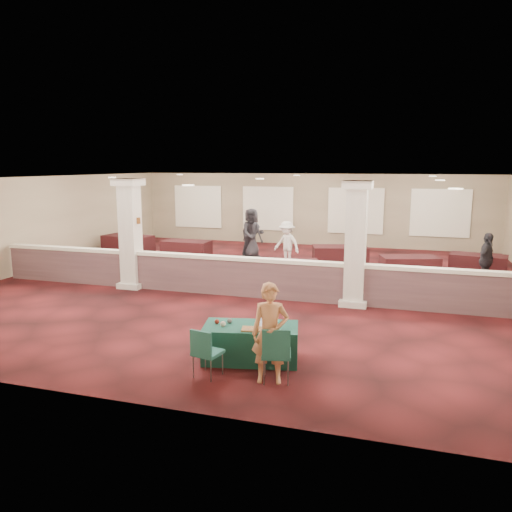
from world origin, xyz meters
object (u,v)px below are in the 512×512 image
(far_table_back_right, at_px, (478,265))
(attendee_a, at_px, (252,234))
(far_table_front_center, at_px, (290,272))
(near_table, at_px, (251,343))
(attendee_c, at_px, (486,261))
(far_table_back_left, at_px, (128,245))
(conf_chair_side, at_px, (205,349))
(woman, at_px, (270,333))
(attendee_d, at_px, (251,233))
(conf_chair_main, at_px, (276,350))
(attendee_b, at_px, (287,244))
(far_table_back_center, at_px, (340,257))
(far_table_front_right, at_px, (409,268))
(far_table_front_left, at_px, (187,250))

(far_table_back_right, distance_m, attendee_a, 8.06)
(far_table_front_center, bearing_deg, attendee_a, 122.88)
(far_table_front_center, height_order, far_table_back_right, far_table_front_center)
(near_table, height_order, attendee_c, attendee_c)
(far_table_front_center, relative_size, far_table_back_left, 0.90)
(conf_chair_side, relative_size, woman, 0.51)
(far_table_back_right, xyz_separation_m, attendee_d, (-8.10, 0.97, 0.61))
(woman, relative_size, attendee_d, 0.88)
(far_table_back_right, bearing_deg, conf_chair_side, -118.42)
(attendee_a, distance_m, attendee_d, 0.20)
(conf_chair_main, relative_size, attendee_c, 0.59)
(attendee_b, bearing_deg, far_table_back_left, -159.91)
(woman, bearing_deg, far_table_back_center, 77.61)
(attendee_c, bearing_deg, attendee_d, 98.41)
(attendee_b, relative_size, attendee_d, 0.84)
(attendee_c, bearing_deg, near_table, 172.79)
(conf_chair_main, distance_m, conf_chair_side, 1.22)
(far_table_back_left, bearing_deg, conf_chair_side, -52.89)
(far_table_front_right, distance_m, far_table_back_left, 10.91)
(near_table, bearing_deg, attendee_d, 95.84)
(near_table, bearing_deg, far_table_back_right, 49.64)
(far_table_back_center, xyz_separation_m, attendee_b, (-1.89, -0.20, 0.42))
(far_table_front_left, relative_size, attendee_b, 1.12)
(conf_chair_side, bearing_deg, far_table_front_right, 81.59)
(far_table_back_right, relative_size, attendee_c, 1.06)
(far_table_back_center, bearing_deg, far_table_back_left, 180.00)
(conf_chair_main, xyz_separation_m, far_table_back_right, (4.22, 9.84, -0.22))
(attendee_d, bearing_deg, far_table_back_right, -166.68)
(attendee_a, bearing_deg, far_table_back_right, -38.08)
(near_table, height_order, far_table_front_center, far_table_front_center)
(woman, bearing_deg, far_table_front_right, 62.61)
(conf_chair_main, relative_size, far_table_back_left, 0.49)
(far_table_front_center, xyz_separation_m, attendee_a, (-2.35, 3.63, 0.58))
(conf_chair_side, distance_m, far_table_back_left, 12.56)
(far_table_back_right, height_order, attendee_a, attendee_a)
(conf_chair_main, relative_size, attendee_a, 0.51)
(conf_chair_main, distance_m, attendee_d, 11.50)
(far_table_front_right, xyz_separation_m, attendee_b, (-4.24, 0.88, 0.45))
(far_table_front_left, bearing_deg, conf_chair_main, -57.61)
(far_table_front_left, distance_m, attendee_a, 2.61)
(far_table_front_left, xyz_separation_m, far_table_front_center, (4.68, -2.63, -0.01))
(far_table_front_center, bearing_deg, conf_chair_side, -88.14)
(conf_chair_main, bearing_deg, far_table_back_left, 118.13)
(far_table_front_left, height_order, far_table_back_right, far_table_front_left)
(conf_chair_main, xyz_separation_m, woman, (-0.11, 0.01, 0.28))
(near_table, relative_size, attendee_d, 0.90)
(conf_chair_side, bearing_deg, far_table_back_center, 96.48)
(attendee_b, distance_m, attendee_d, 2.08)
(near_table, distance_m, far_table_front_center, 6.24)
(far_table_front_right, relative_size, attendee_d, 0.92)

